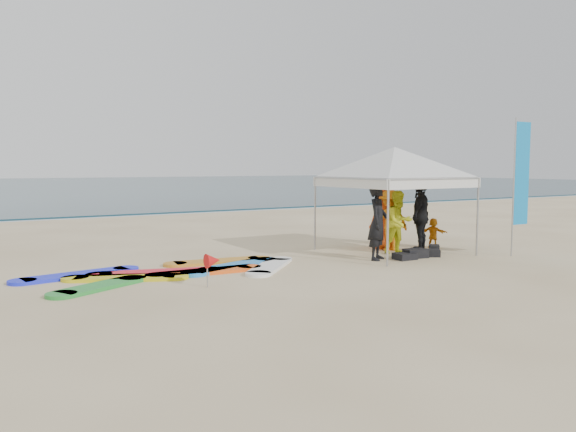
% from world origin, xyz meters
% --- Properties ---
extents(ground, '(120.00, 120.00, 0.00)m').
position_xyz_m(ground, '(0.00, 0.00, 0.00)').
color(ground, beige).
rests_on(ground, ground).
extents(ocean, '(160.00, 84.00, 0.08)m').
position_xyz_m(ocean, '(0.00, 60.00, 0.04)').
color(ocean, '#0C2633').
rests_on(ocean, ground).
extents(shoreline_foam, '(160.00, 1.20, 0.01)m').
position_xyz_m(shoreline_foam, '(0.00, 18.20, 0.00)').
color(shoreline_foam, silver).
rests_on(shoreline_foam, ground).
extents(person_black_a, '(0.81, 0.76, 1.86)m').
position_xyz_m(person_black_a, '(3.44, 2.75, 0.93)').
color(person_black_a, black).
rests_on(person_black_a, ground).
extents(person_yellow, '(0.84, 0.68, 1.64)m').
position_xyz_m(person_yellow, '(4.57, 3.23, 0.82)').
color(person_yellow, yellow).
rests_on(person_yellow, ground).
extents(person_orange_a, '(1.17, 0.84, 1.63)m').
position_xyz_m(person_orange_a, '(4.72, 3.76, 0.82)').
color(person_orange_a, orange).
rests_on(person_orange_a, ground).
extents(person_black_b, '(1.18, 0.94, 1.88)m').
position_xyz_m(person_black_b, '(5.24, 3.15, 0.94)').
color(person_black_b, black).
rests_on(person_black_b, ground).
extents(person_orange_b, '(0.90, 0.62, 1.77)m').
position_xyz_m(person_orange_b, '(4.80, 4.07, 0.89)').
color(person_orange_b, '#C94611').
rests_on(person_orange_b, ground).
extents(person_seated, '(0.46, 0.80, 0.83)m').
position_xyz_m(person_seated, '(6.12, 3.55, 0.41)').
color(person_seated, orange).
rests_on(person_seated, ground).
extents(canopy_tent, '(4.19, 4.19, 3.16)m').
position_xyz_m(canopy_tent, '(4.53, 3.41, 2.75)').
color(canopy_tent, '#A5A5A8').
rests_on(canopy_tent, ground).
extents(feather_flag, '(0.59, 0.04, 3.47)m').
position_xyz_m(feather_flag, '(6.97, 1.43, 2.04)').
color(feather_flag, '#A5A5A8').
rests_on(feather_flag, ground).
extents(marker_pennant, '(0.28, 0.28, 0.64)m').
position_xyz_m(marker_pennant, '(-1.20, 1.97, 0.49)').
color(marker_pennant, '#A5A5A8').
rests_on(marker_pennant, ground).
extents(gear_pile, '(1.91, 0.90, 0.22)m').
position_xyz_m(gear_pile, '(4.60, 2.52, 0.10)').
color(gear_pile, black).
rests_on(gear_pile, ground).
extents(surfboard_spread, '(5.84, 2.45, 0.07)m').
position_xyz_m(surfboard_spread, '(-1.32, 3.62, 0.04)').
color(surfboard_spread, '#1C28F6').
rests_on(surfboard_spread, ground).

